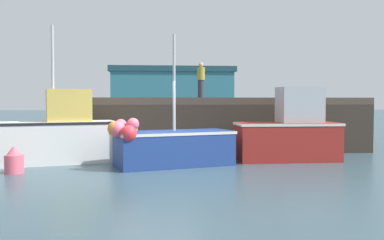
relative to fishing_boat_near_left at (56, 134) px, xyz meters
The scene contains 9 objects.
ground 3.48m from the fishing_boat_near_left, 24.22° to the right, with size 120.00×160.00×0.10m.
pier 7.63m from the fishing_boat_near_left, 38.74° to the left, with size 10.28×7.72×2.04m.
fishing_boat_near_left is the anchor object (origin of this frame).
fishing_boat_near_right 3.57m from the fishing_boat_near_left, 14.70° to the right, with size 3.72×2.39×3.87m.
fishing_boat_mid 7.32m from the fishing_boat_near_left, ahead, with size 3.26×1.38×2.36m.
rowboat 7.64m from the fishing_boat_near_left, ahead, with size 2.09×1.58×0.41m.
dockworker 7.84m from the fishing_boat_near_left, 47.45° to the left, with size 0.34×0.34×1.59m.
warehouse 28.29m from the fishing_boat_near_left, 79.91° to the left, with size 11.44×6.40×5.05m.
mooring_buoy_foreground 2.00m from the fishing_boat_near_left, 112.31° to the right, with size 0.50×0.50×0.73m.
Camera 1 is at (-0.22, -12.16, 1.91)m, focal length 40.40 mm.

